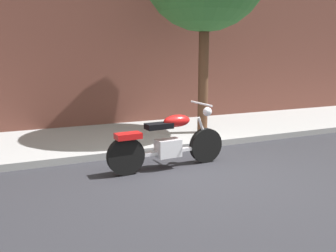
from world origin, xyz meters
name	(u,v)px	position (x,y,z in m)	size (l,w,h in m)	color
ground_plane	(203,173)	(0.00, 0.00, 0.00)	(60.00, 60.00, 0.00)	#28282D
sidewalk	(145,135)	(0.00, 2.92, 0.07)	(21.55, 2.90, 0.14)	#959595
motorcycle	(168,143)	(-0.45, 0.51, 0.47)	(2.29, 0.70, 1.16)	black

